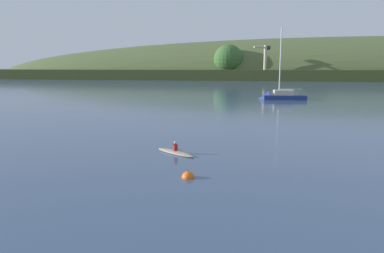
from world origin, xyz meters
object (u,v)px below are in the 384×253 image
at_px(canoe_with_paddler, 175,152).
at_px(sailboat_near_mooring, 278,98).
at_px(mooring_buoy_foreground, 188,178).
at_px(dockside_crane, 265,64).

bearing_deg(canoe_with_paddler, sailboat_near_mooring, -68.22).
relative_size(sailboat_near_mooring, canoe_with_paddler, 4.28).
bearing_deg(mooring_buoy_foreground, dockside_crane, 90.85).
distance_m(canoe_with_paddler, mooring_buoy_foreground, 5.56).
xyz_separation_m(canoe_with_paddler, mooring_buoy_foreground, (2.24, -5.09, -0.10)).
xyz_separation_m(dockside_crane, mooring_buoy_foreground, (2.25, -152.27, -7.55)).
distance_m(sailboat_near_mooring, canoe_with_paddler, 45.83).
xyz_separation_m(sailboat_near_mooring, canoe_with_paddler, (-6.91, -45.30, -0.17)).
bearing_deg(dockside_crane, canoe_with_paddler, 32.47).
height_order(dockside_crane, mooring_buoy_foreground, dockside_crane).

